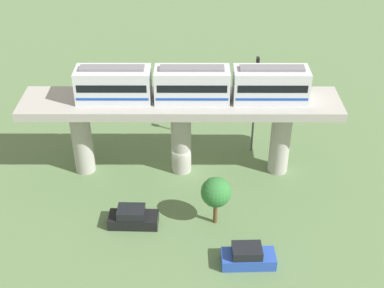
{
  "coord_description": "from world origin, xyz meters",
  "views": [
    {
      "loc": [
        -41.49,
        -1.12,
        30.59
      ],
      "look_at": [
        -2.5,
        -1.03,
        4.69
      ],
      "focal_mm": 49.13,
      "sensor_mm": 36.0,
      "label": 1
    }
  ],
  "objects_px": {
    "parked_car_blue": "(248,257)",
    "signal_post": "(255,102)",
    "train": "(192,84)",
    "parked_car_black": "(133,218)",
    "tree_near_viaduct": "(216,192)"
  },
  "relations": [
    {
      "from": "parked_car_black",
      "to": "tree_near_viaduct",
      "type": "height_order",
      "value": "tree_near_viaduct"
    },
    {
      "from": "train",
      "to": "tree_near_viaduct",
      "type": "bearing_deg",
      "value": -165.24
    },
    {
      "from": "tree_near_viaduct",
      "to": "parked_car_black",
      "type": "bearing_deg",
      "value": 92.59
    },
    {
      "from": "train",
      "to": "signal_post",
      "type": "xyz_separation_m",
      "value": [
        3.4,
        -6.11,
        -3.61
      ]
    },
    {
      "from": "signal_post",
      "to": "parked_car_blue",
      "type": "bearing_deg",
      "value": 173.68
    },
    {
      "from": "parked_car_blue",
      "to": "signal_post",
      "type": "relative_size",
      "value": 0.41
    },
    {
      "from": "parked_car_blue",
      "to": "train",
      "type": "bearing_deg",
      "value": 17.59
    },
    {
      "from": "tree_near_viaduct",
      "to": "signal_post",
      "type": "xyz_separation_m",
      "value": [
        10.97,
        -4.12,
        2.49
      ]
    },
    {
      "from": "parked_car_blue",
      "to": "signal_post",
      "type": "height_order",
      "value": "signal_post"
    },
    {
      "from": "parked_car_black",
      "to": "parked_car_blue",
      "type": "xyz_separation_m",
      "value": [
        -4.51,
        -9.37,
        0.0
      ]
    },
    {
      "from": "parked_car_blue",
      "to": "signal_post",
      "type": "bearing_deg",
      "value": -8.12
    },
    {
      "from": "train",
      "to": "parked_car_black",
      "type": "bearing_deg",
      "value": 147.59
    },
    {
      "from": "parked_car_black",
      "to": "signal_post",
      "type": "height_order",
      "value": "signal_post"
    },
    {
      "from": "parked_car_black",
      "to": "tree_near_viaduct",
      "type": "distance_m",
      "value": 7.44
    },
    {
      "from": "parked_car_blue",
      "to": "tree_near_viaduct",
      "type": "bearing_deg",
      "value": 24.35
    }
  ]
}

